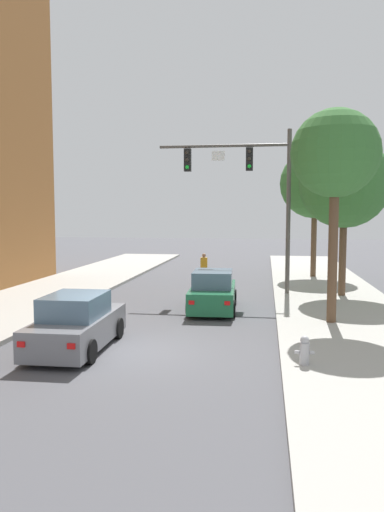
# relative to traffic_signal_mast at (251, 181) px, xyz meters

# --- Properties ---
(ground_plane) EXTENTS (120.00, 120.00, 0.00)m
(ground_plane) POSITION_rel_traffic_signal_mast_xyz_m (-2.90, -9.88, -5.32)
(ground_plane) COLOR #4C4C51
(sidewalk_right) EXTENTS (5.00, 60.00, 0.15)m
(sidewalk_right) POSITION_rel_traffic_signal_mast_xyz_m (3.60, -9.88, -5.24)
(sidewalk_right) COLOR #A8A59E
(sidewalk_right) RESTS_ON ground
(traffic_signal_mast) EXTENTS (6.10, 0.38, 7.50)m
(traffic_signal_mast) POSITION_rel_traffic_signal_mast_xyz_m (0.00, 0.00, 0.00)
(traffic_signal_mast) COLOR #514C47
(traffic_signal_mast) RESTS_ON sidewalk_right
(car_lead_green) EXTENTS (1.98, 4.31, 1.60)m
(car_lead_green) POSITION_rel_traffic_signal_mast_xyz_m (-1.37, -3.79, -4.60)
(car_lead_green) COLOR #1E663D
(car_lead_green) RESTS_ON ground
(car_following_grey) EXTENTS (1.89, 4.27, 1.60)m
(car_following_grey) POSITION_rel_traffic_signal_mast_xyz_m (-4.59, -9.97, -4.60)
(car_following_grey) COLOR slate
(car_following_grey) RESTS_ON ground
(pedestrian_crossing_road) EXTENTS (0.36, 0.22, 1.64)m
(pedestrian_crossing_road) POSITION_rel_traffic_signal_mast_xyz_m (-2.67, 3.77, -4.41)
(pedestrian_crossing_road) COLOR #232847
(pedestrian_crossing_road) RESTS_ON ground
(fire_hydrant) EXTENTS (0.48, 0.24, 0.72)m
(fire_hydrant) POSITION_rel_traffic_signal_mast_xyz_m (1.67, -10.94, -4.81)
(fire_hydrant) COLOR #B2B2B7
(fire_hydrant) RESTS_ON sidewalk_right
(street_tree_nearest) EXTENTS (2.96, 2.96, 7.18)m
(street_tree_nearest) POSITION_rel_traffic_signal_mast_xyz_m (2.94, -5.95, 0.47)
(street_tree_nearest) COLOR brown
(street_tree_nearest) RESTS_ON sidewalk_right
(street_tree_second) EXTENTS (4.02, 4.02, 7.05)m
(street_tree_second) POSITION_rel_traffic_signal_mast_xyz_m (4.12, -0.23, -0.14)
(street_tree_second) COLOR brown
(street_tree_second) RESTS_ON sidewalk_right
(street_tree_third) EXTENTS (4.01, 4.01, 7.40)m
(street_tree_third) POSITION_rel_traffic_signal_mast_xyz_m (3.46, 6.36, 0.21)
(street_tree_third) COLOR brown
(street_tree_third) RESTS_ON sidewalk_right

